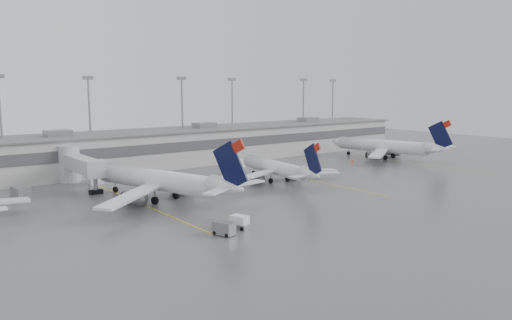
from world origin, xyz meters
TOP-DOWN VIEW (x-y plane):
  - ground at (0.00, 0.00)m, footprint 260.00×260.00m
  - terminal at (-0.01, 57.98)m, footprint 152.00×17.00m
  - light_masts at (0.00, 63.75)m, footprint 142.40×8.00m
  - jet_bridge_right at (-20.50, 45.72)m, footprint 4.00×17.20m
  - stand_markings at (-0.00, 24.00)m, footprint 105.25×40.00m
  - jet_mid_left at (-13.93, 24.06)m, footprint 28.90×32.90m
  - jet_mid_right at (11.13, 25.30)m, footprint 24.19×27.27m
  - jet_far_right at (53.49, 32.27)m, footprint 28.54×32.31m
  - baggage_tug at (-13.35, 3.94)m, footprint 2.42×3.04m
  - baggage_cart at (-16.55, 2.74)m, footprint 2.26×2.97m
  - gse_uld_b at (-17.36, 44.64)m, footprint 2.59×1.76m
  - gse_uld_c at (15.37, 43.93)m, footprint 2.57×1.72m
  - gse_loader at (-31.66, 39.37)m, footprint 2.59×3.65m
  - cone_b at (-15.47, 29.46)m, footprint 0.41×0.41m
  - cone_c at (21.54, 33.57)m, footprint 0.47×0.47m
  - cone_d at (42.15, 33.92)m, footprint 0.44×0.44m

SIDE VIEW (x-z plane):
  - ground at x=0.00m, z-range 0.00..0.00m
  - stand_markings at x=0.00m, z-range 0.00..0.01m
  - cone_b at x=-15.47m, z-range 0.00..0.66m
  - cone_d at x=42.15m, z-range 0.00..0.71m
  - cone_c at x=21.54m, z-range 0.00..0.75m
  - baggage_tug at x=-13.35m, z-range -0.19..1.53m
  - baggage_cart at x=-16.55m, z-range 0.04..1.73m
  - gse_uld_c at x=15.37m, z-range 0.00..1.81m
  - gse_uld_b at x=-17.36m, z-range 0.00..1.81m
  - gse_loader at x=-31.66m, z-range 0.00..2.11m
  - jet_mid_right at x=11.13m, z-range -1.67..7.17m
  - jet_far_right at x=53.49m, z-range -2.00..8.57m
  - jet_mid_left at x=-13.93m, z-range -2.08..8.89m
  - jet_bridge_right at x=-20.50m, z-range 0.37..7.37m
  - terminal at x=-0.01m, z-range -0.55..8.90m
  - light_masts at x=0.00m, z-range 1.73..22.33m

